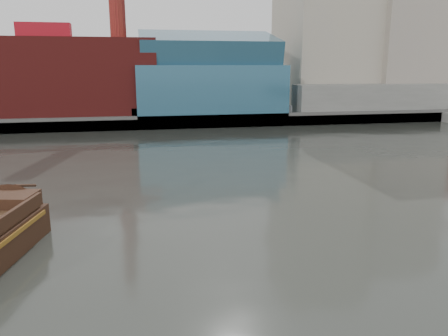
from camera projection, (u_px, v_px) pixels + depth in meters
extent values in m
plane|color=#2C2E29|center=(240.00, 285.00, 24.39)|extent=(400.00, 400.00, 0.00)
cube|color=slate|center=(156.00, 109.00, 111.92)|extent=(220.00, 60.00, 2.00)
cube|color=#4C4C49|center=(164.00, 122.00, 83.71)|extent=(220.00, 1.00, 2.60)
cube|color=maroon|center=(48.00, 78.00, 86.64)|extent=(42.00, 18.00, 15.00)
cube|color=#2B5A73|center=(209.00, 90.00, 91.48)|extent=(30.00, 16.00, 10.00)
cube|color=#A49C88|center=(327.00, 9.00, 102.68)|extent=(20.00, 22.00, 46.00)
cube|color=gray|center=(404.00, 26.00, 103.26)|extent=(18.00, 18.00, 38.00)
cube|color=#A49C88|center=(335.00, 6.00, 120.14)|extent=(24.00, 20.00, 52.00)
cube|color=slate|center=(383.00, 98.00, 95.46)|extent=(40.00, 6.00, 6.00)
cube|color=#2B5A73|center=(208.00, 50.00, 89.65)|extent=(28.00, 14.94, 8.78)
cube|color=black|center=(1.00, 201.00, 30.65)|extent=(5.19, 3.64, 1.11)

